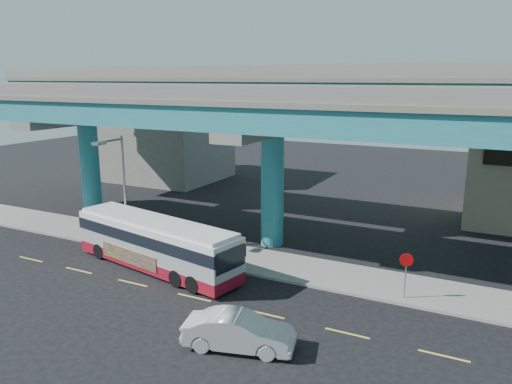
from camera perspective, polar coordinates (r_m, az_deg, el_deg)
The scene contains 10 objects.
ground at distance 26.31m, azimuth -6.70°, elevation -11.64°, with size 120.00×120.00×0.00m, color black.
sidewalk at distance 30.64m, azimuth -0.97°, elevation -7.74°, with size 70.00×4.00×0.15m, color gray.
lane_markings at distance 26.08m, azimuth -7.07°, elevation -11.87°, with size 58.00×0.12×0.01m.
viaduct at distance 31.92m, azimuth 2.04°, elevation 9.80°, with size 52.00×12.40×11.70m.
building_concrete at distance 55.47m, azimuth -10.41°, elevation 6.17°, with size 12.00×10.00×9.00m, color gray.
transit_bus at distance 29.53m, azimuth -11.37°, elevation -5.63°, with size 11.79×4.70×2.96m.
sedan at distance 21.24m, azimuth -1.98°, elevation -15.65°, with size 4.86×2.72×1.52m, color silver.
parked_car at distance 36.74m, azimuth -16.28°, elevation -3.61°, with size 3.66×1.90×1.19m, color #2C2D31.
street_lamp at distance 32.23m, azimuth -15.51°, elevation 1.70°, with size 0.50×2.38×7.21m.
stop_sign at distance 25.94m, azimuth 16.79°, elevation -8.11°, with size 0.69×0.24×2.36m.
Camera 1 is at (13.42, -19.79, 10.97)m, focal length 35.00 mm.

